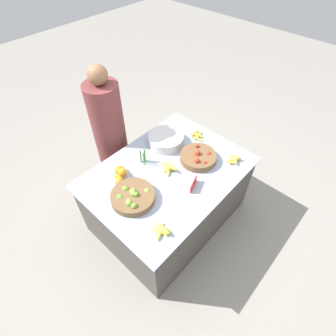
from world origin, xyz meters
TOP-DOWN VIEW (x-y plane):
  - ground_plane at (0.00, 0.00)m, footprint 12.00×12.00m
  - market_table at (0.00, 0.00)m, footprint 1.48×1.10m
  - lime_bowl at (-0.42, 0.01)m, footprint 0.37×0.37m
  - tomato_basket at (0.31, -0.11)m, footprint 0.34×0.34m
  - orange_pile at (-0.34, 0.26)m, footprint 0.18×0.17m
  - metal_bowl at (0.27, 0.28)m, footprint 0.36×0.36m
  - price_sign at (0.02, -0.28)m, footprint 0.15×0.06m
  - veg_bundle at (-0.07, 0.26)m, footprint 0.06×0.06m
  - banana_bunch_front_center at (0.03, 0.01)m, footprint 0.15×0.18m
  - banana_bunch_middle_right at (-0.48, -0.37)m, footprint 0.15×0.15m
  - banana_bunch_front_left at (0.56, 0.11)m, footprint 0.16×0.18m
  - banana_bunch_front_right at (0.53, -0.37)m, footprint 0.16×0.14m
  - vendor_person at (-0.03, 0.80)m, footprint 0.33×0.33m

SIDE VIEW (x-z plane):
  - ground_plane at x=0.00m, z-range 0.00..0.00m
  - market_table at x=0.00m, z-range 0.00..0.73m
  - vendor_person at x=-0.03m, z-range -0.06..1.44m
  - banana_bunch_front_right at x=0.53m, z-range 0.73..0.78m
  - banana_bunch_front_left at x=0.56m, z-range 0.73..0.78m
  - banana_bunch_middle_right at x=-0.48m, z-range 0.73..0.79m
  - banana_bunch_front_center at x=0.03m, z-range 0.73..0.79m
  - lime_bowl at x=-0.42m, z-range 0.72..0.82m
  - tomato_basket at x=0.31m, z-range 0.71..0.83m
  - price_sign at x=0.02m, z-range 0.73..0.82m
  - metal_bowl at x=0.27m, z-range 0.73..0.83m
  - orange_pile at x=-0.34m, z-range 0.72..0.85m
  - veg_bundle at x=-0.07m, z-range 0.73..0.88m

